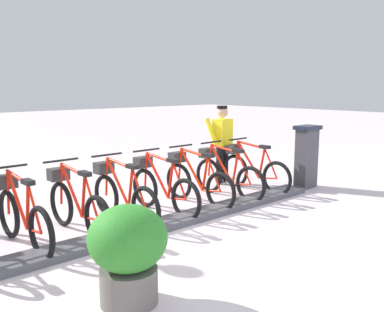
{
  "coord_description": "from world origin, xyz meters",
  "views": [
    {
      "loc": [
        -4.77,
        3.53,
        2.07
      ],
      "look_at": [
        0.5,
        -1.12,
        0.9
      ],
      "focal_mm": 39.4,
      "sensor_mm": 36.0,
      "label": 1
    }
  ],
  "objects_px": {
    "bike_docked_2": "(196,180)",
    "bike_docked_5": "(76,204)",
    "bike_docked_3": "(161,187)",
    "bike_docked_1": "(226,174)",
    "planter_bush": "(128,249)",
    "payment_kiosk": "(306,156)",
    "bike_docked_6": "(21,215)",
    "worker_near_rack": "(222,141)",
    "bike_docked_4": "(122,195)",
    "bike_docked_0": "(252,169)"
  },
  "relations": [
    {
      "from": "bike_docked_1",
      "to": "bike_docked_5",
      "type": "height_order",
      "value": "same"
    },
    {
      "from": "bike_docked_4",
      "to": "bike_docked_5",
      "type": "distance_m",
      "value": 0.76
    },
    {
      "from": "bike_docked_1",
      "to": "bike_docked_4",
      "type": "height_order",
      "value": "same"
    },
    {
      "from": "bike_docked_2",
      "to": "bike_docked_5",
      "type": "distance_m",
      "value": 2.28
    },
    {
      "from": "bike_docked_4",
      "to": "bike_docked_5",
      "type": "height_order",
      "value": "same"
    },
    {
      "from": "planter_bush",
      "to": "bike_docked_5",
      "type": "bearing_deg",
      "value": -13.47
    },
    {
      "from": "worker_near_rack",
      "to": "bike_docked_4",
      "type": "bearing_deg",
      "value": 105.63
    },
    {
      "from": "bike_docked_1",
      "to": "bike_docked_6",
      "type": "height_order",
      "value": "same"
    },
    {
      "from": "bike_docked_0",
      "to": "bike_docked_5",
      "type": "relative_size",
      "value": 1.0
    },
    {
      "from": "planter_bush",
      "to": "bike_docked_0",
      "type": "bearing_deg",
      "value": -63.51
    },
    {
      "from": "bike_docked_3",
      "to": "bike_docked_6",
      "type": "height_order",
      "value": "same"
    },
    {
      "from": "payment_kiosk",
      "to": "bike_docked_4",
      "type": "distance_m",
      "value": 4.09
    },
    {
      "from": "payment_kiosk",
      "to": "bike_docked_4",
      "type": "xyz_separation_m",
      "value": [
        0.57,
        4.05,
        -0.24
      ]
    },
    {
      "from": "bike_docked_1",
      "to": "bike_docked_5",
      "type": "xyz_separation_m",
      "value": [
        0.0,
        3.03,
        0.0
      ]
    },
    {
      "from": "bike_docked_0",
      "to": "bike_docked_6",
      "type": "distance_m",
      "value": 4.55
    },
    {
      "from": "bike_docked_5",
      "to": "bike_docked_6",
      "type": "xyz_separation_m",
      "value": [
        0.0,
        0.76,
        0.0
      ]
    },
    {
      "from": "bike_docked_3",
      "to": "bike_docked_6",
      "type": "bearing_deg",
      "value": 90.0
    },
    {
      "from": "payment_kiosk",
      "to": "worker_near_rack",
      "type": "bearing_deg",
      "value": 35.5
    },
    {
      "from": "payment_kiosk",
      "to": "bike_docked_6",
      "type": "height_order",
      "value": "payment_kiosk"
    },
    {
      "from": "bike_docked_2",
      "to": "bike_docked_5",
      "type": "relative_size",
      "value": 1.0
    },
    {
      "from": "bike_docked_3",
      "to": "bike_docked_6",
      "type": "distance_m",
      "value": 2.28
    },
    {
      "from": "bike_docked_2",
      "to": "worker_near_rack",
      "type": "height_order",
      "value": "worker_near_rack"
    },
    {
      "from": "bike_docked_5",
      "to": "planter_bush",
      "type": "relative_size",
      "value": 1.77
    },
    {
      "from": "payment_kiosk",
      "to": "planter_bush",
      "type": "xyz_separation_m",
      "value": [
        -1.57,
        5.32,
        -0.12
      ]
    },
    {
      "from": "bike_docked_0",
      "to": "bike_docked_2",
      "type": "height_order",
      "value": "same"
    },
    {
      "from": "bike_docked_2",
      "to": "bike_docked_3",
      "type": "xyz_separation_m",
      "value": [
        0.0,
        0.76,
        0.0
      ]
    },
    {
      "from": "bike_docked_0",
      "to": "bike_docked_2",
      "type": "relative_size",
      "value": 1.0
    },
    {
      "from": "bike_docked_5",
      "to": "planter_bush",
      "type": "xyz_separation_m",
      "value": [
        -2.15,
        0.51,
        0.11
      ]
    },
    {
      "from": "bike_docked_2",
      "to": "planter_bush",
      "type": "distance_m",
      "value": 3.52
    },
    {
      "from": "bike_docked_0",
      "to": "bike_docked_4",
      "type": "bearing_deg",
      "value": 90.0
    },
    {
      "from": "bike_docked_1",
      "to": "bike_docked_6",
      "type": "bearing_deg",
      "value": 90.0
    },
    {
      "from": "bike_docked_0",
      "to": "bike_docked_2",
      "type": "distance_m",
      "value": 1.52
    },
    {
      "from": "bike_docked_3",
      "to": "bike_docked_4",
      "type": "height_order",
      "value": "same"
    },
    {
      "from": "bike_docked_1",
      "to": "planter_bush",
      "type": "relative_size",
      "value": 1.77
    },
    {
      "from": "payment_kiosk",
      "to": "bike_docked_3",
      "type": "bearing_deg",
      "value": 80.13
    },
    {
      "from": "bike_docked_0",
      "to": "bike_docked_4",
      "type": "distance_m",
      "value": 3.03
    },
    {
      "from": "worker_near_rack",
      "to": "bike_docked_1",
      "type": "bearing_deg",
      "value": 138.26
    },
    {
      "from": "bike_docked_0",
      "to": "bike_docked_1",
      "type": "xyz_separation_m",
      "value": [
        0.0,
        0.76,
        0.0
      ]
    },
    {
      "from": "payment_kiosk",
      "to": "bike_docked_5",
      "type": "height_order",
      "value": "payment_kiosk"
    },
    {
      "from": "bike_docked_0",
      "to": "bike_docked_1",
      "type": "relative_size",
      "value": 1.0
    },
    {
      "from": "bike_docked_1",
      "to": "worker_near_rack",
      "type": "xyz_separation_m",
      "value": [
        0.85,
        -0.76,
        0.48
      ]
    },
    {
      "from": "bike_docked_5",
      "to": "bike_docked_6",
      "type": "relative_size",
      "value": 1.0
    },
    {
      "from": "payment_kiosk",
      "to": "bike_docked_5",
      "type": "xyz_separation_m",
      "value": [
        0.57,
        4.8,
        -0.24
      ]
    },
    {
      "from": "bike_docked_5",
      "to": "bike_docked_4",
      "type": "bearing_deg",
      "value": -90.0
    },
    {
      "from": "payment_kiosk",
      "to": "bike_docked_5",
      "type": "bearing_deg",
      "value": 83.21
    },
    {
      "from": "bike_docked_1",
      "to": "bike_docked_3",
      "type": "height_order",
      "value": "same"
    },
    {
      "from": "bike_docked_2",
      "to": "planter_bush",
      "type": "height_order",
      "value": "bike_docked_2"
    },
    {
      "from": "bike_docked_3",
      "to": "bike_docked_4",
      "type": "bearing_deg",
      "value": 90.0
    },
    {
      "from": "bike_docked_1",
      "to": "planter_bush",
      "type": "height_order",
      "value": "bike_docked_1"
    },
    {
      "from": "bike_docked_4",
      "to": "bike_docked_6",
      "type": "relative_size",
      "value": 1.0
    }
  ]
}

